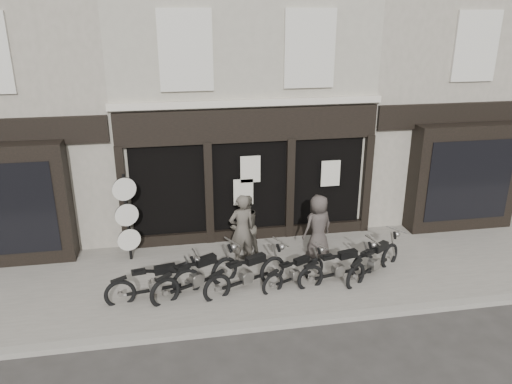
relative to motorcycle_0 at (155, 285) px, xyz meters
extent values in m
plane|color=#2D2B28|center=(2.66, -0.21, -0.43)|extent=(90.00, 90.00, 0.00)
cube|color=slate|center=(2.66, 0.69, -0.37)|extent=(30.00, 4.20, 0.12)
cube|color=gray|center=(2.66, -1.46, -0.36)|extent=(30.00, 0.25, 0.13)
cube|color=#A39E8C|center=(2.66, 5.79, 3.67)|extent=(7.20, 6.00, 8.20)
cube|color=black|center=(2.66, 2.71, 3.02)|extent=(7.10, 0.18, 0.90)
cube|color=black|center=(2.66, 2.77, 1.07)|extent=(6.50, 0.10, 2.95)
cube|color=black|center=(2.66, 2.70, -0.21)|extent=(7.10, 0.20, 0.44)
cube|color=beige|center=(2.66, 2.74, 3.62)|extent=(7.30, 0.22, 0.18)
cube|color=beige|center=(1.06, 2.74, 4.97)|extent=(1.35, 0.12, 2.00)
cube|color=black|center=(1.06, 2.77, 4.97)|extent=(1.05, 0.06, 1.70)
cube|color=beige|center=(4.26, 2.74, 4.97)|extent=(1.35, 0.12, 2.00)
cube|color=black|center=(4.26, 2.77, 4.97)|extent=(1.05, 0.06, 1.70)
cube|color=black|center=(-0.79, 2.69, 1.12)|extent=(0.22, 0.22, 3.00)
cube|color=black|center=(1.51, 2.69, 1.12)|extent=(0.22, 0.22, 3.00)
cube|color=black|center=(3.81, 2.69, 1.12)|extent=(0.22, 0.22, 3.00)
cube|color=black|center=(6.11, 2.69, 1.12)|extent=(0.22, 0.22, 3.00)
cube|color=beige|center=(2.66, 2.59, 1.82)|extent=(0.55, 0.04, 0.75)
cube|color=beige|center=(4.96, 2.59, 1.57)|extent=(0.55, 0.04, 0.75)
cube|color=beige|center=(2.46, 2.59, 1.17)|extent=(0.55, 0.04, 0.75)
cube|color=#9E9385|center=(-3.69, 5.79, 3.67)|extent=(5.50, 6.00, 8.20)
cube|color=black|center=(-3.69, 2.44, 1.27)|extent=(3.20, 0.70, 3.20)
cube|color=black|center=(-3.69, 2.09, 1.27)|extent=(2.60, 0.06, 2.40)
cube|color=#9E9385|center=(9.01, 5.79, 3.67)|extent=(5.50, 6.00, 8.20)
cube|color=black|center=(9.01, 2.44, 1.27)|extent=(3.20, 0.70, 3.20)
cube|color=black|center=(9.01, 2.09, 1.27)|extent=(2.60, 0.06, 2.40)
cube|color=black|center=(9.01, 2.74, 3.07)|extent=(5.40, 0.16, 0.70)
cube|color=beige|center=(9.01, 2.75, 4.97)|extent=(1.30, 0.10, 1.90)
cube|color=black|center=(9.01, 2.78, 4.97)|extent=(1.00, 0.06, 1.60)
torus|color=black|center=(0.72, 0.12, -0.07)|extent=(0.72, 0.21, 0.72)
torus|color=black|center=(-0.78, -0.13, -0.07)|extent=(0.72, 0.21, 0.72)
cube|color=black|center=(-0.03, -0.01, -0.12)|extent=(1.24, 0.26, 0.06)
cube|color=gray|center=(-0.01, 0.00, -0.03)|extent=(0.28, 0.23, 0.27)
cube|color=black|center=(0.24, 0.04, 0.37)|extent=(0.51, 0.26, 0.18)
cube|color=black|center=(-0.34, -0.06, 0.41)|extent=(0.35, 0.26, 0.06)
cylinder|color=gray|center=(0.95, 0.16, 0.62)|extent=(0.14, 0.61, 0.04)
torus|color=black|center=(1.64, 0.44, -0.06)|extent=(0.72, 0.43, 0.75)
torus|color=black|center=(0.21, -0.28, -0.06)|extent=(0.72, 0.43, 0.75)
cube|color=black|center=(0.93, 0.08, -0.10)|extent=(1.20, 0.64, 0.07)
cube|color=gray|center=(0.95, 0.09, -0.01)|extent=(0.33, 0.30, 0.29)
cube|color=black|center=(1.19, 0.21, 0.41)|extent=(0.54, 0.40, 0.19)
cube|color=black|center=(0.63, -0.07, 0.45)|extent=(0.40, 0.35, 0.07)
cylinder|color=gray|center=(1.86, 0.55, 0.67)|extent=(0.32, 0.59, 0.04)
torus|color=black|center=(2.81, 0.32, -0.07)|extent=(0.71, 0.38, 0.73)
torus|color=black|center=(1.39, -0.30, -0.07)|extent=(0.71, 0.38, 0.73)
cube|color=black|center=(2.10, 0.01, -0.11)|extent=(1.19, 0.56, 0.06)
cube|color=gray|center=(2.12, 0.02, -0.02)|extent=(0.31, 0.28, 0.28)
cube|color=black|center=(2.36, 0.12, 0.38)|extent=(0.52, 0.36, 0.18)
cube|color=black|center=(1.81, -0.12, 0.43)|extent=(0.38, 0.33, 0.06)
cylinder|color=gray|center=(3.03, 0.42, 0.64)|extent=(0.28, 0.58, 0.04)
torus|color=black|center=(3.87, 0.30, -0.13)|extent=(0.58, 0.33, 0.60)
torus|color=black|center=(2.70, -0.25, -0.13)|extent=(0.58, 0.33, 0.60)
cube|color=black|center=(3.28, 0.02, -0.16)|extent=(0.97, 0.49, 0.05)
cube|color=gray|center=(3.30, 0.03, -0.09)|extent=(0.26, 0.24, 0.23)
cube|color=black|center=(3.49, 0.12, 0.25)|extent=(0.43, 0.31, 0.15)
cube|color=black|center=(3.04, -0.09, 0.28)|extent=(0.32, 0.27, 0.05)
cylinder|color=gray|center=(4.04, 0.38, 0.46)|extent=(0.25, 0.48, 0.03)
torus|color=black|center=(5.09, 0.14, -0.08)|extent=(0.70, 0.25, 0.70)
torus|color=black|center=(3.63, -0.20, -0.08)|extent=(0.70, 0.25, 0.70)
cube|color=black|center=(4.36, -0.03, -0.12)|extent=(1.20, 0.33, 0.06)
cube|color=gray|center=(4.38, -0.02, -0.04)|extent=(0.28, 0.24, 0.27)
cube|color=black|center=(4.62, 0.03, 0.35)|extent=(0.50, 0.28, 0.18)
cube|color=black|center=(4.06, -0.10, 0.39)|extent=(0.35, 0.27, 0.06)
cylinder|color=gray|center=(5.31, 0.19, 0.60)|extent=(0.17, 0.59, 0.04)
torus|color=black|center=(5.96, 0.52, -0.08)|extent=(0.64, 0.47, 0.71)
torus|color=black|center=(4.71, -0.32, -0.08)|extent=(0.64, 0.47, 0.71)
cube|color=black|center=(5.34, 0.10, -0.12)|extent=(1.05, 0.74, 0.06)
cube|color=gray|center=(5.36, 0.11, -0.04)|extent=(0.31, 0.29, 0.27)
cube|color=black|center=(5.56, 0.25, 0.36)|extent=(0.49, 0.41, 0.18)
cube|color=black|center=(5.08, -0.08, 0.40)|extent=(0.37, 0.35, 0.06)
cylinder|color=gray|center=(6.15, 0.65, 0.61)|extent=(0.37, 0.52, 0.04)
imported|color=#49443C|center=(2.21, 1.27, 0.64)|extent=(0.78, 0.60, 1.90)
imported|color=#4A453B|center=(2.34, 1.62, 0.56)|extent=(1.04, 0.94, 1.74)
imported|color=#3D3633|center=(4.25, 1.30, 0.56)|extent=(0.98, 0.81, 1.73)
cylinder|color=black|center=(-0.67, 2.00, -0.39)|extent=(0.39, 0.39, 0.07)
cylinder|color=black|center=(-0.67, 2.00, 0.82)|extent=(0.08, 0.08, 2.49)
cylinder|color=black|center=(-0.67, 1.96, 1.69)|extent=(0.59, 0.21, 0.61)
cylinder|color=beige|center=(-0.67, 1.94, 1.69)|extent=(0.58, 0.18, 0.61)
cylinder|color=black|center=(-0.67, 1.96, 0.98)|extent=(0.59, 0.21, 0.61)
cylinder|color=beige|center=(-0.67, 1.94, 0.98)|extent=(0.58, 0.18, 0.61)
cylinder|color=black|center=(-0.67, 1.96, 0.28)|extent=(0.59, 0.21, 0.61)
cylinder|color=beige|center=(-0.67, 1.94, 0.28)|extent=(0.58, 0.18, 0.61)
camera|label=1|loc=(0.52, -10.23, 5.98)|focal=35.00mm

